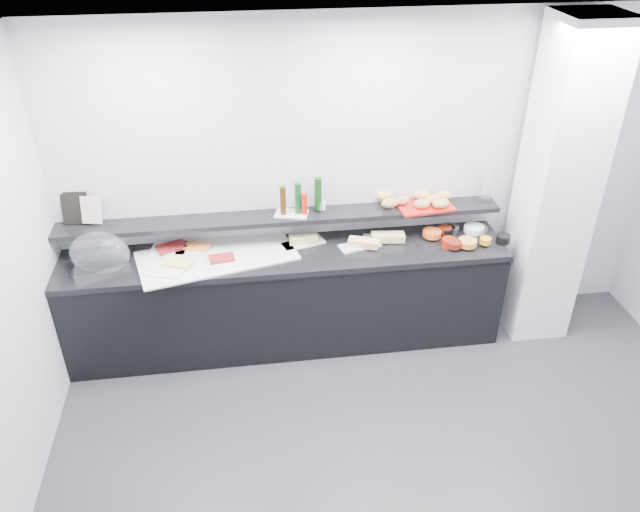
{
  "coord_description": "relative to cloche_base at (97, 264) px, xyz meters",
  "views": [
    {
      "loc": [
        -1.01,
        -2.59,
        3.52
      ],
      "look_at": [
        -0.45,
        1.45,
        1.0
      ],
      "focal_mm": 35.0,
      "sensor_mm": 36.0,
      "label": 1
    }
  ],
  "objects": [
    {
      "name": "sandwich_food_mid",
      "position": [
        2.11,
        -0.01,
        0.02
      ],
      "size": [
        0.26,
        0.18,
        0.06
      ],
      "primitive_type": "cube",
      "rotation": [
        0.0,
        0.0,
        -0.37
      ],
      "color": "#E8AC79",
      "rests_on": "sandwich_plate_mid"
    },
    {
      "name": "bread_tray",
      "position": [
        2.64,
        0.18,
        0.24
      ],
      "size": [
        0.49,
        0.37,
        0.02
      ],
      "primitive_type": "cube",
      "rotation": [
        0.0,
        0.0,
        0.13
      ],
      "color": "#A91912",
      "rests_on": "wall_shelf"
    },
    {
      "name": "bread_roll_se",
      "position": [
        2.76,
        0.09,
        0.29
      ],
      "size": [
        0.17,
        0.13,
        0.08
      ],
      "primitive_type": "ellipsoid",
      "rotation": [
        0.0,
        0.0,
        0.24
      ],
      "color": "#BA9446",
      "rests_on": "bread_tray"
    },
    {
      "name": "bowl_glass_fruit",
      "position": [
        2.88,
        0.12,
        0.02
      ],
      "size": [
        0.17,
        0.17,
        0.07
      ],
      "primitive_type": "cylinder",
      "rotation": [
        0.0,
        0.0,
        -0.18
      ],
      "color": "white",
      "rests_on": "counter_top"
    },
    {
      "name": "bowl_black_fruit",
      "position": [
        3.27,
        -0.08,
        0.02
      ],
      "size": [
        0.13,
        0.13,
        0.07
      ],
      "primitive_type": "cylinder",
      "rotation": [
        0.0,
        0.0,
        -0.08
      ],
      "color": "black",
      "rests_on": "counter_top"
    },
    {
      "name": "bowl_red_jam",
      "position": [
        2.81,
        -0.08,
        0.02
      ],
      "size": [
        0.13,
        0.13,
        0.07
      ],
      "primitive_type": "cylinder",
      "rotation": [
        0.0,
        0.0,
        -0.05
      ],
      "color": "maroon",
      "rests_on": "counter_top"
    },
    {
      "name": "bread_roll_s",
      "position": [
        2.61,
        0.1,
        0.29
      ],
      "size": [
        0.14,
        0.1,
        0.08
      ],
      "primitive_type": "ellipsoid",
      "rotation": [
        0.0,
        0.0,
        -0.14
      ],
      "color": "tan",
      "rests_on": "bread_tray"
    },
    {
      "name": "fill_glass_fruit",
      "position": [
        2.71,
        0.07,
        0.03
      ],
      "size": [
        0.16,
        0.16,
        0.05
      ],
      "primitive_type": "cylinder",
      "rotation": [
        0.0,
        0.0,
        0.06
      ],
      "color": "orange",
      "rests_on": "bowl_glass_fruit"
    },
    {
      "name": "print_art",
      "position": [
        -0.02,
        0.22,
        0.36
      ],
      "size": [
        0.17,
        0.08,
        0.22
      ],
      "primitive_type": "cube",
      "rotation": [
        -0.21,
        0.0,
        -0.21
      ],
      "color": "beige",
      "rests_on": "framed_print"
    },
    {
      "name": "buffet_cabinet",
      "position": [
        1.47,
        0.0,
        -0.5
      ],
      "size": [
        3.6,
        0.6,
        0.85
      ],
      "primitive_type": "cube",
      "color": "black",
      "rests_on": "ground"
    },
    {
      "name": "bowl_black_jam",
      "position": [
        2.85,
        0.11,
        0.02
      ],
      "size": [
        0.17,
        0.17,
        0.07
      ],
      "primitive_type": "cylinder",
      "rotation": [
        0.0,
        0.0,
        -0.41
      ],
      "color": "black",
      "rests_on": "counter_top"
    },
    {
      "name": "fill_glass_cream",
      "position": [
        3.08,
        0.09,
        0.03
      ],
      "size": [
        0.17,
        0.17,
        0.05
      ],
      "primitive_type": "cylinder",
      "rotation": [
        0.0,
        0.0,
        -0.03
      ],
      "color": "white",
      "rests_on": "bowl_glass_cream"
    },
    {
      "name": "bottle_hot",
      "position": [
        1.65,
        0.15,
        0.33
      ],
      "size": [
        0.06,
        0.06,
        0.18
      ],
      "primitive_type": "cylinder",
      "rotation": [
        0.0,
        0.0,
        0.31
      ],
      "color": "#B9170D",
      "rests_on": "condiment_tray"
    },
    {
      "name": "shaker_pepper",
      "position": [
        1.81,
        0.21,
        0.28
      ],
      "size": [
        0.04,
        0.04,
        0.07
      ],
      "primitive_type": "cylinder",
      "rotation": [
        0.0,
        0.0,
        0.13
      ],
      "color": "white",
      "rests_on": "condiment_tray"
    },
    {
      "name": "bowl_glass_cream",
      "position": [
        3.11,
        0.08,
        0.02
      ],
      "size": [
        0.19,
        0.19,
        0.07
      ],
      "primitive_type": "cylinder",
      "rotation": [
        0.0,
        0.0,
        0.27
      ],
      "color": "white",
      "rests_on": "counter_top"
    },
    {
      "name": "cloche_dome",
      "position": [
        0.04,
        -0.01,
        0.11
      ],
      "size": [
        0.52,
        0.39,
        0.34
      ],
      "primitive_type": "ellipsoid",
      "rotation": [
        0.0,
        0.0,
        -0.2
      ],
      "color": "white",
      "rests_on": "cloche_base"
    },
    {
      "name": "food_meat_a",
      "position": [
        0.56,
        0.15,
        0.02
      ],
      "size": [
        0.26,
        0.21,
        0.02
      ],
      "primitive_type": "cube",
      "rotation": [
        0.0,
        0.0,
        0.33
      ],
      "color": "maroon",
      "rests_on": "platter_meat_a"
    },
    {
      "name": "framed_print",
      "position": [
        -0.15,
        0.27,
        0.36
      ],
      "size": [
        0.21,
        0.1,
        0.26
      ],
      "primitive_type": "cube",
      "rotation": [
        -0.21,
        0.0,
        -0.14
      ],
      "color": "black",
      "rests_on": "wall_shelf"
    },
    {
      "name": "platter_meat_b",
      "position": [
        0.97,
        -0.1,
        0.0
      ],
      "size": [
        0.28,
        0.21,
        0.01
      ],
      "primitive_type": "cube",
      "rotation": [
        0.0,
        0.0,
        0.18
      ],
      "color": "white",
      "rests_on": "linen_runner"
    },
    {
      "name": "fill_black_fruit",
      "position": [
        3.1,
        -0.11,
        0.03
      ],
      "size": [
        0.11,
        0.11,
        0.05
      ],
      "primitive_type": "cylinder",
      "rotation": [
        0.0,
        0.0,
        0.25
      ],
      "color": "orange",
      "rests_on": "bowl_black_fruit"
    },
    {
      "name": "counter_top",
      "position": [
        1.47,
        0.0,
        -0.05
      ],
      "size": [
        3.62,
        0.62,
        0.05
      ],
      "primitive_type": "cube",
      "color": "black",
      "rests_on": "buffet_cabinet"
    },
    {
      "name": "sandwich_plate_left",
      "position": [
        1.63,
        0.12,
        -0.01
      ],
      "size": [
        0.38,
        0.26,
        0.01
      ],
      "primitive_type": "cube",
      "rotation": [
        0.0,
        0.0,
        0.33
      ],
      "color": "silver",
      "rests_on": "counter_top"
    },
    {
      "name": "bread_roll_n",
      "position": [
        2.65,
        0.27,
        0.29
      ],
      "size": [
        0.15,
        0.1,
        0.08
      ],
      "primitive_type": "ellipsoid",
      "rotation": [
        0.0,
        0.0,
        0.04
      ],
      "color": "gold",
      "rests_on": "bread_tray"
    },
    {
      "name": "bread_roll_sw",
      "position": [
        2.35,
        0.15,
        0.29
      ],
      "size": [
        0.15,
        0.1,
        0.08
      ],
      "primitive_type": "ellipsoid",
      "rotation": [
        0.0,
        0.0,
        0.07
      ],
      "color": "#AC7B41",
      "rests_on": "bread_tray"
    },
    {
      "name": "bottle_brown",
      "position": [
        1.48,
        0.17,
        0.36
      ],
      "size": [
        0.05,
        0.05,
        0.24
      ],
      "primitive_type": "cylinder",
      "rotation": [
        0.0,
        0.0,
        0.12
      ],
      "color": "#3A210A",
      "rests_on": "condiment_tray"
    },
    {
      "name": "sandwich_plate_right",
      "position": [
        2.3,
        0.1,
        -0.01
      ],
      "size": [
        0.35,
        0.19,
        0.01
      ],
      "primitive_type": "cube",
      "rotation": [
        0.0,
        0.0,
        -0.13
      ],
      "color": "silver",
      "rests_on": "counter_top"
    },
    {
      "name": "platter_meat_a",
      "position": [
        0.54,
        0.16,
        0.0
      ],
      "size": [
        0.32,
        0.25,
        0.01
      ],
      "primitive_type": "cube",
      "rotation": [
        0.0,
        0.0,
        -0.22
      ],
      "color": "silver",
      "rests_on": "linen_runner"
    },
    {
      "name": "fill_glass_salmon",
      "position": [
        2.95,
        -0.12,
        0.03
      ],
      "size": [
        0.18,
        0.18,
        0.05
      ],
      "primitive_type": "cylinder",
      "rotation": [
        0.0,
        0.0,
        0.21
      ],
      "color": "orange",
      "rests_on": "bowl_glass_salmon"
    },
    {
      "name": "column",
      "position": [
        3.67,
        -0.05,
        0.43
      ],
      "size": [
        0.5,
        0.5,
        2.7
      ],
      "primitive_type": "cube",
      "color": "white",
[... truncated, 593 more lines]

